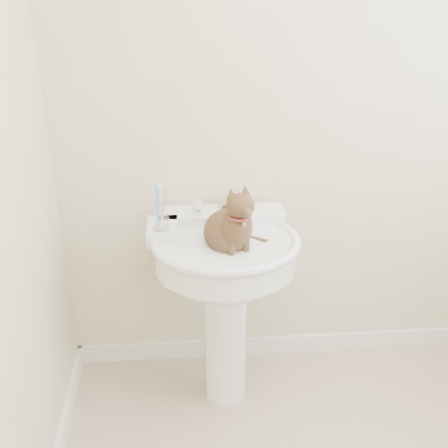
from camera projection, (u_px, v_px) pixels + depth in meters
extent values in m
cube|color=white|center=(300.00, 343.00, 2.82)|extent=(2.20, 0.02, 0.09)
cylinder|color=white|center=(226.00, 339.00, 2.41)|extent=(0.18, 0.18, 0.64)
cylinder|color=white|center=(226.00, 254.00, 2.23)|extent=(0.56, 0.56, 0.12)
ellipsoid|color=white|center=(226.00, 267.00, 2.26)|extent=(0.52, 0.45, 0.20)
torus|color=white|center=(226.00, 242.00, 2.21)|extent=(0.60, 0.60, 0.04)
cube|color=white|center=(222.00, 217.00, 2.38)|extent=(0.53, 0.14, 0.06)
cube|color=white|center=(162.00, 231.00, 2.26)|extent=(0.12, 0.19, 0.06)
cylinder|color=silver|center=(222.00, 210.00, 2.32)|extent=(0.05, 0.05, 0.05)
cylinder|color=silver|center=(223.00, 208.00, 2.26)|extent=(0.04, 0.04, 0.14)
sphere|color=white|center=(196.00, 204.00, 2.32)|extent=(0.06, 0.06, 0.06)
sphere|color=white|center=(248.00, 202.00, 2.34)|extent=(0.06, 0.06, 0.06)
cube|color=orange|center=(239.00, 203.00, 2.41)|extent=(0.09, 0.06, 0.03)
cylinder|color=silver|center=(162.00, 229.00, 2.20)|extent=(0.07, 0.07, 0.01)
cylinder|color=white|center=(161.00, 219.00, 2.18)|extent=(0.06, 0.06, 0.09)
cylinder|color=#3D8DD0|center=(158.00, 207.00, 2.16)|extent=(0.01, 0.01, 0.17)
cylinder|color=white|center=(161.00, 207.00, 2.16)|extent=(0.01, 0.01, 0.17)
cylinder|color=pink|center=(164.00, 207.00, 2.16)|extent=(0.01, 0.01, 0.17)
ellipsoid|color=brown|center=(229.00, 231.00, 2.18)|extent=(0.19, 0.21, 0.17)
ellipsoid|color=brown|center=(231.00, 228.00, 2.08)|extent=(0.12, 0.11, 0.15)
ellipsoid|color=brown|center=(232.00, 207.00, 2.02)|extent=(0.10, 0.09, 0.09)
cone|color=brown|center=(223.00, 193.00, 2.01)|extent=(0.04, 0.04, 0.04)
cone|color=brown|center=(239.00, 192.00, 2.01)|extent=(0.04, 0.04, 0.04)
cylinder|color=brown|center=(253.00, 242.00, 2.22)|extent=(0.03, 0.03, 0.20)
torus|color=maroon|center=(231.00, 217.00, 2.04)|extent=(0.09, 0.09, 0.01)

